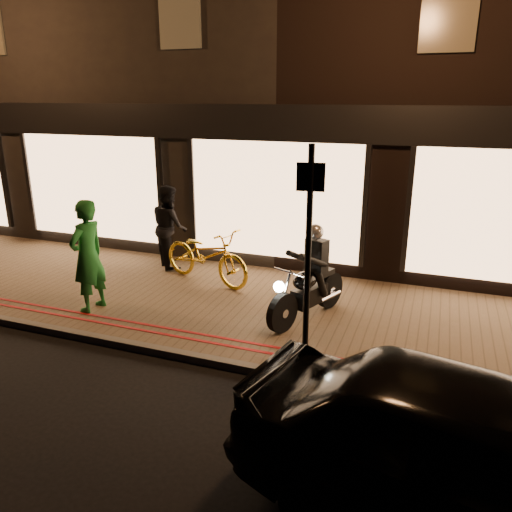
% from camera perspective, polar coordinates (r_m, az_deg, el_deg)
% --- Properties ---
extents(ground, '(90.00, 90.00, 0.00)m').
position_cam_1_polar(ground, '(7.42, -7.94, -11.91)').
color(ground, black).
rests_on(ground, ground).
extents(sidewalk, '(50.00, 4.00, 0.12)m').
position_cam_1_polar(sidewalk, '(9.01, -1.96, -5.72)').
color(sidewalk, brown).
rests_on(sidewalk, ground).
extents(kerb_stone, '(50.00, 0.14, 0.12)m').
position_cam_1_polar(kerb_stone, '(7.43, -7.78, -11.34)').
color(kerb_stone, '#59544C').
rests_on(kerb_stone, ground).
extents(red_kerb_lines, '(50.00, 0.26, 0.01)m').
position_cam_1_polar(red_kerb_lines, '(7.79, -6.06, -9.28)').
color(red_kerb_lines, '#990D0F').
rests_on(red_kerb_lines, sidewalk).
extents(building_row, '(48.00, 10.11, 8.50)m').
position_cam_1_polar(building_row, '(14.96, 8.70, 19.93)').
color(building_row, black).
rests_on(building_row, ground).
extents(motorcycle, '(0.90, 1.85, 1.59)m').
position_cam_1_polar(motorcycle, '(8.22, 6.11, -3.12)').
color(motorcycle, black).
rests_on(motorcycle, sidewalk).
extents(sign_post, '(0.35, 0.09, 3.00)m').
position_cam_1_polar(sign_post, '(6.38, 5.99, 0.74)').
color(sign_post, black).
rests_on(sign_post, sidewalk).
extents(bicycle_gold, '(2.23, 1.32, 1.11)m').
position_cam_1_polar(bicycle_gold, '(9.85, -5.71, 0.10)').
color(bicycle_gold, yellow).
rests_on(bicycle_gold, sidewalk).
extents(person_green, '(0.53, 0.75, 1.93)m').
position_cam_1_polar(person_green, '(8.85, -18.67, -0.03)').
color(person_green, '#1F752C').
rests_on(person_green, sidewalk).
extents(person_dark, '(1.08, 1.08, 1.77)m').
position_cam_1_polar(person_dark, '(10.79, -9.85, 3.34)').
color(person_dark, black).
rests_on(person_dark, sidewalk).
extents(parked_car, '(4.66, 2.63, 1.50)m').
position_cam_1_polar(parked_car, '(4.88, 24.62, -20.75)').
color(parked_car, black).
rests_on(parked_car, ground).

